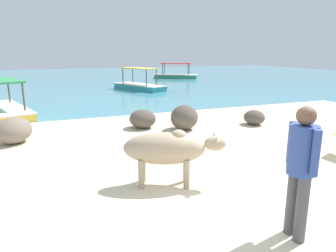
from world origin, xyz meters
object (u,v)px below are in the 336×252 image
object	(u,v)px
cow	(167,149)
boat_green	(176,75)
boat_teal	(139,85)
person_standing	(301,163)
boat_yellow	(5,108)

from	to	relation	value
cow	boat_green	size ratio (longest dim) A/B	0.46
boat_green	boat_teal	bearing A→B (deg)	-95.70
cow	person_standing	size ratio (longest dim) A/B	1.05
person_standing	boat_green	size ratio (longest dim) A/B	0.44
cow	person_standing	world-z (taller)	person_standing
boat_teal	person_standing	bearing A→B (deg)	146.79
boat_green	cow	bearing A→B (deg)	-81.23
boat_yellow	boat_green	size ratio (longest dim) A/B	1.03
person_standing	boat_teal	world-z (taller)	person_standing
boat_teal	boat_green	bearing A→B (deg)	-61.58
cow	boat_teal	size ratio (longest dim) A/B	0.45
person_standing	cow	bearing A→B (deg)	-58.65
person_standing	boat_teal	size ratio (longest dim) A/B	0.42
boat_green	person_standing	bearing A→B (deg)	-77.31
boat_teal	boat_green	xyz separation A→B (m)	(5.26, 6.73, 0.00)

